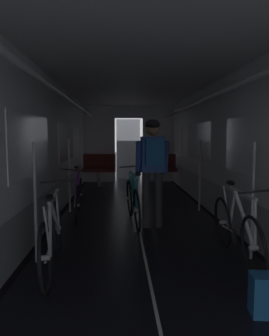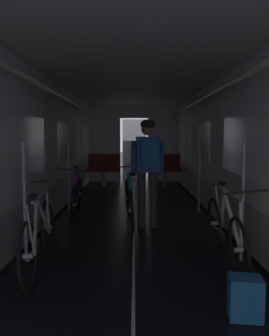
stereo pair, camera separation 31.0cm
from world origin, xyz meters
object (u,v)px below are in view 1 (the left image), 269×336
object	(u,v)px
bench_seat_far_left	(99,167)
bench_seat_far_right	(160,167)
backpack_on_floor	(267,295)
bicycle_silver	(52,237)
bicycle_purple	(78,197)
person_cyclist_aisle	(153,161)
bicycle_white	(236,229)
bicycle_teal_in_aisle	(133,201)

from	to	relation	value
bench_seat_far_left	bench_seat_far_right	distance (m)	1.80
bench_seat_far_left	backpack_on_floor	distance (m)	7.46
bench_seat_far_right	bicycle_silver	world-z (taller)	bench_seat_far_right
bicycle_silver	bicycle_purple	xyz separation A→B (m)	(-0.02, 2.41, -0.00)
person_cyclist_aisle	backpack_on_floor	distance (m)	2.89
bench_seat_far_right	bicycle_white	world-z (taller)	bench_seat_far_right
bicycle_silver	bicycle_white	bearing A→B (deg)	5.42
bench_seat_far_left	bicycle_purple	size ratio (longest dim) A/B	0.58
bicycle_silver	bicycle_teal_in_aisle	size ratio (longest dim) A/B	1.00
bicycle_silver	bicycle_purple	world-z (taller)	bicycle_purple
bench_seat_far_right	bicycle_silver	bearing A→B (deg)	-107.18
bicycle_purple	bicycle_teal_in_aisle	bearing A→B (deg)	-25.45
bicycle_silver	bench_seat_far_right	bearing A→B (deg)	72.82
bench_seat_far_right	bicycle_teal_in_aisle	size ratio (longest dim) A/B	0.58
bench_seat_far_right	bench_seat_far_left	bearing A→B (deg)	180.00
bench_seat_far_right	person_cyclist_aisle	world-z (taller)	person_cyclist_aisle
bicycle_purple	bicycle_teal_in_aisle	xyz separation A→B (m)	(0.97, -0.46, 0.00)
bicycle_purple	person_cyclist_aisle	bearing A→B (deg)	-29.87
bicycle_silver	bicycle_purple	bearing A→B (deg)	90.40
bench_seat_far_right	backpack_on_floor	xyz separation A→B (m)	(0.00, -7.23, -0.40)
bicycle_teal_in_aisle	bicycle_purple	bearing A→B (deg)	154.55
bicycle_silver	person_cyclist_aisle	world-z (taller)	person_cyclist_aisle
bicycle_white	backpack_on_floor	xyz separation A→B (m)	(-0.16, -1.18, -0.21)
bench_seat_far_left	bicycle_silver	bearing A→B (deg)	-91.20
bicycle_white	person_cyclist_aisle	distance (m)	1.84
bench_seat_far_left	person_cyclist_aisle	bearing A→B (deg)	-76.15
person_cyclist_aisle	bench_seat_far_left	bearing A→B (deg)	103.85
backpack_on_floor	bicycle_teal_in_aisle	bearing A→B (deg)	108.43
bicycle_white	person_cyclist_aisle	world-z (taller)	person_cyclist_aisle
person_cyclist_aisle	bicycle_white	bearing A→B (deg)	-60.63
person_cyclist_aisle	bicycle_teal_in_aisle	world-z (taller)	person_cyclist_aisle
bench_seat_far_left	bicycle_silver	distance (m)	6.25
backpack_on_floor	bicycle_white	bearing A→B (deg)	82.37
bench_seat_far_left	bicycle_purple	xyz separation A→B (m)	(-0.15, -3.83, -0.18)
bench_seat_far_right	bicycle_silver	size ratio (longest dim) A/B	0.58
bench_seat_far_left	bicycle_white	world-z (taller)	bench_seat_far_left
bench_seat_far_left	bench_seat_far_right	size ratio (longest dim) A/B	1.00
backpack_on_floor	bicycle_silver	bearing A→B (deg)	153.09
bicycle_silver	person_cyclist_aisle	bearing A→B (deg)	53.30
bench_seat_far_left	bicycle_teal_in_aisle	bearing A→B (deg)	-79.12
bicycle_purple	bicycle_white	distance (m)	3.06
bicycle_silver	backpack_on_floor	distance (m)	2.18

